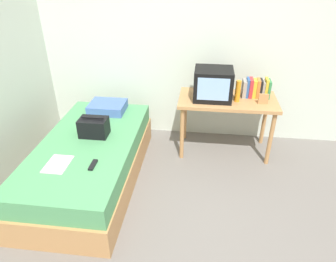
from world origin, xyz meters
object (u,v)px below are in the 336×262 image
at_px(tv, 213,84).
at_px(picture_frame, 263,99).
at_px(pillow, 108,107).
at_px(handbag, 94,127).
at_px(desk, 227,105).
at_px(water_bottle, 238,91).
at_px(bed, 90,161).
at_px(remote_dark, 93,165).
at_px(book_row, 256,88).
at_px(magazine, 58,164).

distance_m(tv, picture_frame, 0.60).
height_order(pillow, handbag, handbag).
xyz_separation_m(tv, handbag, (-1.26, -0.65, -0.30)).
height_order(desk, picture_frame, picture_frame).
height_order(water_bottle, handbag, water_bottle).
relative_size(desk, picture_frame, 9.61).
bearing_deg(tv, picture_frame, -8.34).
distance_m(bed, remote_dark, 0.53).
xyz_separation_m(pillow, handbag, (0.03, -0.60, 0.05)).
relative_size(tv, water_bottle, 1.74).
distance_m(bed, water_bottle, 1.84).
xyz_separation_m(desk, book_row, (0.32, 0.10, 0.20)).
bearing_deg(handbag, remote_dark, -72.81).
height_order(tv, pillow, tv).
xyz_separation_m(tv, pillow, (-1.29, -0.04, -0.35)).
bearing_deg(tv, water_bottle, -9.71).
xyz_separation_m(pillow, magazine, (-0.13, -1.17, -0.05)).
distance_m(bed, pillow, 0.80).
height_order(pillow, magazine, pillow).
distance_m(book_row, picture_frame, 0.22).
bearing_deg(pillow, picture_frame, -1.23).
relative_size(picture_frame, pillow, 0.28).
relative_size(magazine, remote_dark, 1.86).
distance_m(tv, remote_dark, 1.66).
bearing_deg(desk, book_row, 16.44).
xyz_separation_m(picture_frame, handbag, (-1.83, -0.56, -0.18)).
bearing_deg(magazine, remote_dark, 3.44).
relative_size(tv, handbag, 1.47).
bearing_deg(water_bottle, desk, 145.21).
xyz_separation_m(desk, tv, (-0.19, -0.02, 0.27)).
bearing_deg(magazine, book_row, 34.44).
height_order(picture_frame, magazine, picture_frame).
height_order(book_row, pillow, book_row).
relative_size(water_bottle, picture_frame, 2.09).
height_order(water_bottle, book_row, water_bottle).
relative_size(picture_frame, remote_dark, 0.77).
height_order(water_bottle, picture_frame, water_bottle).
xyz_separation_m(book_row, picture_frame, (0.07, -0.20, -0.05)).
distance_m(picture_frame, pillow, 1.88).
height_order(book_row, picture_frame, book_row).
bearing_deg(pillow, remote_dark, -79.98).
relative_size(tv, magazine, 1.52).
height_order(desk, water_bottle, water_bottle).
bearing_deg(picture_frame, pillow, 178.77).
height_order(tv, water_bottle, tv).
distance_m(pillow, handbag, 0.60).
height_order(bed, tv, tv).
distance_m(desk, water_bottle, 0.25).
bearing_deg(desk, handbag, -155.20).
xyz_separation_m(desk, magazine, (-1.61, -1.23, -0.13)).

